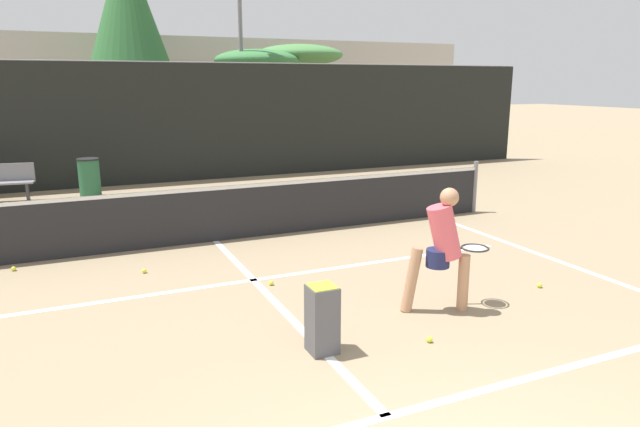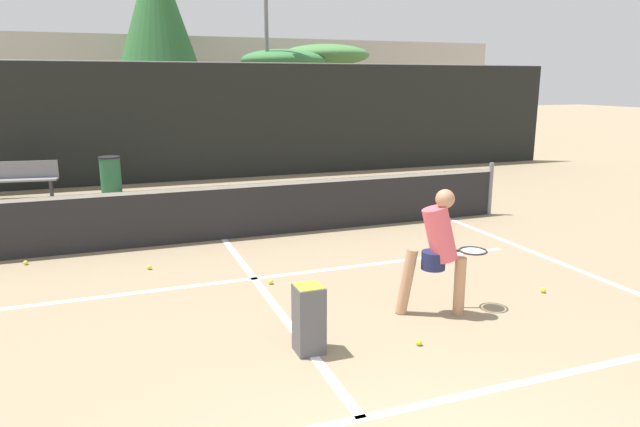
# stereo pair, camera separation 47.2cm
# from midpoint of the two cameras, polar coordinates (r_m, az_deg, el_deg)

# --- Properties ---
(court_baseline_near) EXTENTS (11.00, 0.10, 0.01)m
(court_baseline_near) POSITION_cam_midpoint_polar(r_m,az_deg,el_deg) (4.96, 3.84, -19.63)
(court_baseline_near) COLOR white
(court_baseline_near) RESTS_ON ground
(court_service_line) EXTENTS (8.25, 0.10, 0.01)m
(court_service_line) POSITION_cam_midpoint_polar(r_m,az_deg,el_deg) (8.00, -8.36, -6.61)
(court_service_line) COLOR white
(court_service_line) RESTS_ON ground
(court_center_mark) EXTENTS (0.10, 5.75, 0.01)m
(court_center_mark) POSITION_cam_midpoint_polar(r_m,az_deg,el_deg) (7.35, -6.80, -8.38)
(court_center_mark) COLOR white
(court_center_mark) RESTS_ON ground
(court_sideline_right) EXTENTS (0.10, 6.75, 0.01)m
(court_sideline_right) POSITION_cam_midpoint_polar(r_m,az_deg,el_deg) (9.61, 19.86, -3.89)
(court_sideline_right) COLOR white
(court_sideline_right) RESTS_ON ground
(net) EXTENTS (11.09, 0.09, 1.07)m
(net) POSITION_cam_midpoint_polar(r_m,az_deg,el_deg) (9.87, -11.89, 0.12)
(net) COLOR slate
(net) RESTS_ON ground
(fence_back) EXTENTS (24.00, 0.06, 3.18)m
(fence_back) POSITION_cam_midpoint_polar(r_m,az_deg,el_deg) (15.89, -17.05, 8.59)
(fence_back) COLOR black
(fence_back) RESTS_ON ground
(player_practicing) EXTENTS (1.20, 0.44, 1.50)m
(player_practicing) POSITION_cam_midpoint_polar(r_m,az_deg,el_deg) (6.77, 10.22, -3.12)
(player_practicing) COLOR tan
(player_practicing) RESTS_ON ground
(tennis_ball_scattered_0) EXTENTS (0.07, 0.07, 0.07)m
(tennis_ball_scattered_0) POSITION_cam_midpoint_polar(r_m,az_deg,el_deg) (6.20, 8.70, -12.37)
(tennis_ball_scattered_0) COLOR #D1E033
(tennis_ball_scattered_0) RESTS_ON ground
(tennis_ball_scattered_2) EXTENTS (0.07, 0.07, 0.07)m
(tennis_ball_scattered_2) POSITION_cam_midpoint_polar(r_m,az_deg,el_deg) (7.77, -6.66, -6.92)
(tennis_ball_scattered_2) COLOR #D1E033
(tennis_ball_scattered_2) RESTS_ON ground
(tennis_ball_scattered_6) EXTENTS (0.07, 0.07, 0.07)m
(tennis_ball_scattered_6) POSITION_cam_midpoint_polar(r_m,az_deg,el_deg) (9.51, -29.58, -4.84)
(tennis_ball_scattered_6) COLOR #D1E033
(tennis_ball_scattered_6) RESTS_ON ground
(tennis_ball_scattered_7) EXTENTS (0.07, 0.07, 0.07)m
(tennis_ball_scattered_7) POSITION_cam_midpoint_polar(r_m,az_deg,el_deg) (8.09, 19.55, -6.80)
(tennis_ball_scattered_7) COLOR #D1E033
(tennis_ball_scattered_7) RESTS_ON ground
(tennis_ball_scattered_8) EXTENTS (0.07, 0.07, 0.07)m
(tennis_ball_scattered_8) POSITION_cam_midpoint_polar(r_m,az_deg,el_deg) (8.64, -18.69, -5.47)
(tennis_ball_scattered_8) COLOR #D1E033
(tennis_ball_scattered_8) RESTS_ON ground
(ball_hopper) EXTENTS (0.28, 0.28, 0.71)m
(ball_hopper) POSITION_cam_midpoint_polar(r_m,az_deg,el_deg) (5.81, -2.14, -10.38)
(ball_hopper) COLOR #4C4C51
(ball_hopper) RESTS_ON ground
(trash_bin) EXTENTS (0.51, 0.51, 0.91)m
(trash_bin) POSITION_cam_midpoint_polar(r_m,az_deg,el_deg) (14.65, -22.93, 3.34)
(trash_bin) COLOR #28603D
(trash_bin) RESTS_ON ground
(parked_car) EXTENTS (1.87, 4.30, 1.42)m
(parked_car) POSITION_cam_midpoint_polar(r_m,az_deg,el_deg) (19.89, -13.70, 6.75)
(parked_car) COLOR navy
(parked_car) RESTS_ON ground
(floodlight_mast) EXTENTS (1.10, 0.24, 7.98)m
(floodlight_mast) POSITION_cam_midpoint_polar(r_m,az_deg,el_deg) (23.29, -8.62, 18.99)
(floodlight_mast) COLOR slate
(floodlight_mast) RESTS_ON ground
(tree_west) EXTENTS (3.77, 3.77, 4.23)m
(tree_west) POSITION_cam_midpoint_polar(r_m,az_deg,el_deg) (25.66, -2.62, 15.47)
(tree_west) COLOR brown
(tree_west) RESTS_ON ground
(tree_mid) EXTENTS (3.46, 3.46, 3.95)m
(tree_mid) POSITION_cam_midpoint_polar(r_m,az_deg,el_deg) (24.24, -6.91, 14.86)
(tree_mid) COLOR brown
(tree_mid) RESTS_ON ground
(tree_east) EXTENTS (3.05, 3.05, 8.14)m
(tree_east) POSITION_cam_midpoint_polar(r_m,az_deg,el_deg) (24.99, -19.33, 19.47)
(tree_east) COLOR brown
(tree_east) RESTS_ON ground
(building_far) EXTENTS (36.00, 2.40, 4.66)m
(building_far) POSITION_cam_midpoint_polar(r_m,az_deg,el_deg) (28.30, -20.50, 11.61)
(building_far) COLOR #B2ADA3
(building_far) RESTS_ON ground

